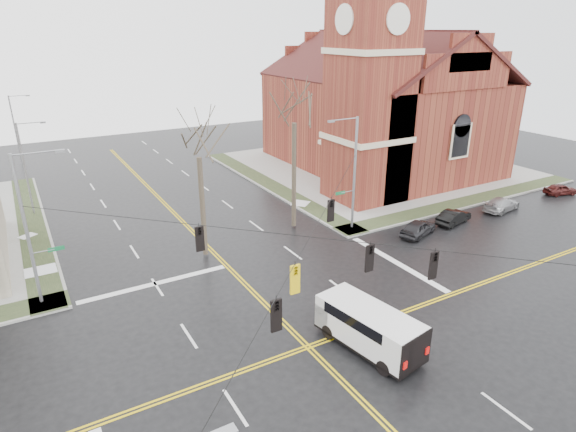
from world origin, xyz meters
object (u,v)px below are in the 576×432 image
streetlight_north_a (26,166)px  signal_pole_nw (29,226)px  parked_car_b (454,217)px  tree_nw_near (199,150)px  streetlight_north_b (16,127)px  church (379,95)px  signal_pole_ne (353,171)px  parked_car_a (418,228)px  parked_car_d (560,189)px  cargo_van (366,324)px  tree_ne (294,116)px  parked_car_c (501,204)px

streetlight_north_a → signal_pole_nw: bearing=-92.3°
parked_car_b → streetlight_north_a: bearing=44.3°
streetlight_north_a → tree_nw_near: tree_nw_near is taller
streetlight_north_b → parked_car_b: bearing=-52.9°
church → signal_pole_nw: church is taller
signal_pole_ne → parked_car_a: (3.88, -3.71, -4.30)m
parked_car_d → tree_nw_near: 36.24m
streetlight_north_b → cargo_van: bearing=-74.9°
signal_pole_nw → cargo_van: size_ratio=1.48×
signal_pole_nw → parked_car_d: signal_pole_nw is taller
streetlight_north_b → tree_nw_near: (9.98, -35.25, 3.29)m
streetlight_north_b → signal_pole_ne: bearing=-58.9°
church → tree_nw_near: (-25.44, -12.03, -0.68)m
parked_car_a → parked_car_d: size_ratio=1.15×
church → parked_car_a: size_ratio=7.25×
tree_nw_near → tree_ne: bearing=9.8°
parked_car_b → cargo_van: bearing=106.8°
streetlight_north_b → parked_car_a: streetlight_north_b is taller
streetlight_north_b → parked_car_a: (25.85, -40.21, -3.82)m
streetlight_north_a → cargo_van: (13.26, -29.32, -3.16)m
signal_pole_ne → parked_car_d: signal_pole_ne is taller
streetlight_north_b → tree_nw_near: size_ratio=0.75×
cargo_van → signal_pole_ne: bearing=46.3°
streetlight_north_b → parked_car_d: 60.37m
parked_car_a → parked_car_d: bearing=-107.5°
church → streetlight_north_b: 42.53m
parked_car_a → tree_nw_near: tree_nw_near is taller
signal_pole_ne → streetlight_north_a: bearing=143.1°
signal_pole_nw → parked_car_c: bearing=-5.1°
signal_pole_ne → parked_car_a: 6.88m
streetlight_north_b → parked_car_d: streetlight_north_b is taller
streetlight_north_a → signal_pole_ne: bearing=-36.9°
streetlight_north_a → parked_car_c: bearing=-28.6°
parked_car_b → signal_pole_nw: bearing=71.4°
parked_car_b → parked_car_d: (15.01, 0.06, -0.05)m
cargo_van → parked_car_d: bearing=7.0°
church → parked_car_c: 18.39m
parked_car_a → parked_car_b: parked_car_a is taller
streetlight_north_b → parked_car_b: 50.17m
cargo_van → parked_car_b: cargo_van is taller
tree_ne → signal_pole_nw: bearing=-171.9°
signal_pole_nw → tree_ne: tree_ne is taller
streetlight_north_a → parked_car_b: streetlight_north_a is taller
cargo_van → parked_car_a: bearing=26.4°
parked_car_c → tree_ne: 20.92m
church → cargo_van: size_ratio=4.52×
church → tree_ne: size_ratio=2.17×
streetlight_north_a → parked_car_c: size_ratio=1.90×
tree_ne → church: bearing=31.7°
signal_pole_nw → tree_ne: (18.88, 2.67, 4.21)m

